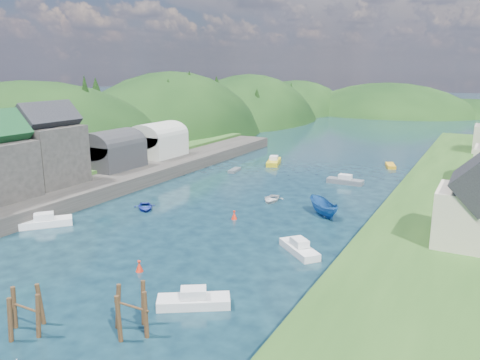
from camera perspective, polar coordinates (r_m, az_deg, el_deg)
The scene contains 13 objects.
ground at distance 79.26m, azimuth 7.55°, elevation 0.48°, with size 600.00×600.00×0.00m, color black.
hillside_left at distance 123.83m, azimuth -8.08°, elevation 1.40°, with size 44.00×245.56×52.00m.
far_hills at distance 200.10m, azimuth 20.60°, elevation 4.49°, with size 103.00×68.00×44.00m.
hill_trees at distance 92.21m, azimuth 11.40°, elevation 9.12°, with size 91.70×148.07×11.81m.
quay_left at distance 68.42m, azimuth -21.37°, elevation -1.59°, with size 12.00×110.00×2.00m, color #2D2B28.
terrace_left_grass at distance 73.74m, azimuth -24.94°, elevation -0.69°, with size 12.00×110.00×2.50m, color #234719.
boat_sheds at distance 82.07m, azimuth -12.49°, elevation 4.47°, with size 7.00×21.00×7.50m.
terrace_right at distance 64.55m, azimuth 25.44°, elevation -2.68°, with size 16.00×120.00×2.40m, color #234719.
piling_cluster_near at distance 36.36m, azimuth -24.61°, elevation -14.77°, with size 2.91×2.75×3.72m.
piling_cluster_far at distance 34.08m, azimuth -13.07°, elevation -15.64°, with size 2.97×2.79×3.87m.
channel_buoy_near at distance 43.43m, azimuth -12.18°, elevation -10.26°, with size 0.70×0.70×1.10m.
channel_buoy_far at distance 56.38m, azimuth -0.71°, elevation -4.32°, with size 0.70×0.70×1.10m.
moored_boats at distance 57.82m, azimuth 0.93°, elevation -3.76°, with size 34.15×76.28×2.19m.
Camera 1 is at (27.05, -22.34, 17.81)m, focal length 35.00 mm.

